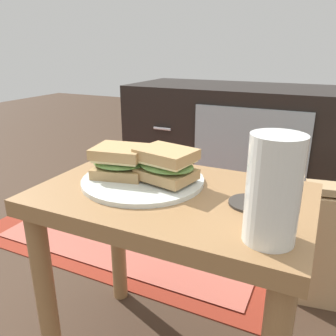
% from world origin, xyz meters
% --- Properties ---
extents(side_table, '(0.56, 0.36, 0.46)m').
position_xyz_m(side_table, '(0.00, 0.00, 0.37)').
color(side_table, olive).
rests_on(side_table, ground).
extents(tv_cabinet, '(0.96, 0.46, 0.58)m').
position_xyz_m(tv_cabinet, '(-0.12, 0.95, 0.29)').
color(tv_cabinet, black).
rests_on(tv_cabinet, ground).
extents(area_rug, '(1.25, 0.62, 0.01)m').
position_xyz_m(area_rug, '(-0.38, 0.48, 0.00)').
color(area_rug, maroon).
rests_on(area_rug, ground).
extents(plate, '(0.27, 0.27, 0.01)m').
position_xyz_m(plate, '(-0.08, 0.02, 0.47)').
color(plate, silver).
rests_on(plate, side_table).
extents(sandwich_front, '(0.14, 0.12, 0.07)m').
position_xyz_m(sandwich_front, '(-0.14, 0.01, 0.50)').
color(sandwich_front, tan).
rests_on(sandwich_front, plate).
extents(sandwich_back, '(0.14, 0.12, 0.07)m').
position_xyz_m(sandwich_back, '(-0.03, 0.02, 0.51)').
color(sandwich_back, tan).
rests_on(sandwich_back, plate).
extents(beer_glass, '(0.08, 0.08, 0.17)m').
position_xyz_m(beer_glass, '(0.21, -0.11, 0.54)').
color(beer_glass, silver).
rests_on(beer_glass, side_table).
extents(coaster, '(0.08, 0.08, 0.01)m').
position_xyz_m(coaster, '(0.16, 0.01, 0.46)').
color(coaster, '#332D28').
rests_on(coaster, side_table).
extents(paper_bag, '(0.23, 0.17, 0.38)m').
position_xyz_m(paper_bag, '(0.34, 0.42, 0.18)').
color(paper_bag, tan).
rests_on(paper_bag, ground).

